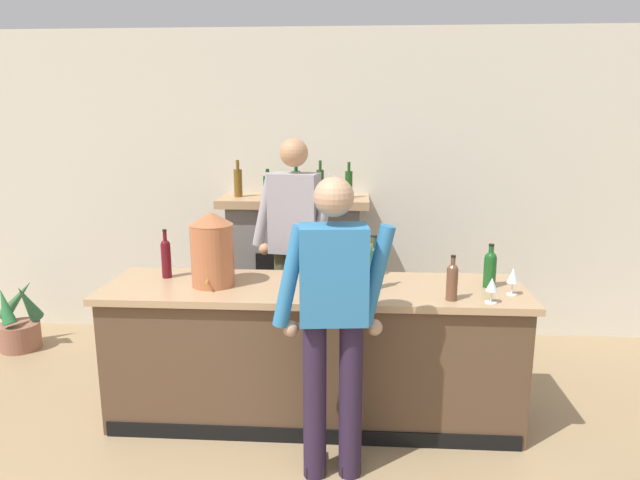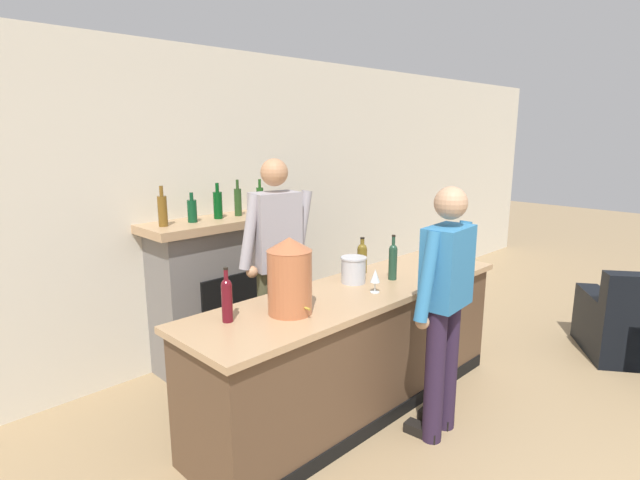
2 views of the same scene
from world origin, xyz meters
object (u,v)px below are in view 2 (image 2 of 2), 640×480
object	(u,v)px
fireplace_stone	(219,290)
wine_bottle_burgundy_dark	(227,298)
ice_bucket_steel	(354,270)
wine_bottle_rose_blush	(393,260)
wine_bottle_port_short	(448,258)
wine_glass_near_bucket	(459,248)
wine_bottle_cabernet_heavy	(437,246)
wine_glass_back_row	(466,256)
copper_dispenser	(290,275)
person_customer	(444,303)
wine_bottle_merlot_tall	(362,257)
wine_glass_front_right	(375,277)
person_bartender	(276,264)

from	to	relation	value
fireplace_stone	wine_bottle_burgundy_dark	distance (m)	1.49
fireplace_stone	ice_bucket_steel	bearing A→B (deg)	-72.75
wine_bottle_rose_blush	wine_bottle_port_short	distance (m)	0.50
fireplace_stone	wine_glass_near_bucket	size ratio (longest dim) A/B	9.42
wine_bottle_port_short	wine_glass_near_bucket	world-z (taller)	wine_bottle_port_short
wine_bottle_cabernet_heavy	wine_glass_back_row	size ratio (longest dim) A/B	1.86
wine_bottle_cabernet_heavy	wine_glass_near_bucket	world-z (taller)	wine_bottle_cabernet_heavy
fireplace_stone	wine_bottle_rose_blush	size ratio (longest dim) A/B	4.67
wine_glass_back_row	wine_bottle_port_short	bearing A→B (deg)	170.51
ice_bucket_steel	wine_bottle_port_short	distance (m)	0.82
copper_dispenser	wine_bottle_burgundy_dark	xyz separation A→B (m)	(-0.36, 0.15, -0.10)
person_customer	ice_bucket_steel	xyz separation A→B (m)	(-0.04, 0.76, 0.08)
person_customer	wine_glass_back_row	distance (m)	0.99
wine_bottle_rose_blush	wine_glass_near_bucket	world-z (taller)	wine_bottle_rose_blush
ice_bucket_steel	wine_bottle_merlot_tall	world-z (taller)	wine_bottle_merlot_tall
wine_glass_front_right	person_customer	bearing A→B (deg)	-77.01
wine_bottle_burgundy_dark	wine_bottle_port_short	world-z (taller)	wine_bottle_burgundy_dark
wine_bottle_merlot_tall	wine_glass_back_row	xyz separation A→B (m)	(0.71, -0.52, -0.03)
ice_bucket_steel	fireplace_stone	bearing A→B (deg)	107.25
wine_bottle_burgundy_dark	wine_bottle_port_short	bearing A→B (deg)	-10.99
person_bartender	wine_bottle_port_short	bearing A→B (deg)	-40.43
copper_dispenser	wine_glass_front_right	xyz separation A→B (m)	(0.69, -0.12, -0.13)
ice_bucket_steel	wine_bottle_port_short	size ratio (longest dim) A/B	0.71
person_customer	wine_glass_front_right	size ratio (longest dim) A/B	10.05
person_bartender	wine_glass_front_right	distance (m)	0.83
ice_bucket_steel	wine_bottle_cabernet_heavy	xyz separation A→B (m)	(1.02, -0.07, 0.03)
person_customer	wine_bottle_merlot_tall	bearing A→B (deg)	76.61
person_bartender	wine_glass_near_bucket	distance (m)	1.62
wine_bottle_rose_blush	wine_glass_back_row	size ratio (longest dim) A/B	2.28
wine_bottle_rose_blush	wine_glass_front_right	size ratio (longest dim) A/B	2.05
fireplace_stone	wine_glass_front_right	size ratio (longest dim) A/B	9.59
wine_glass_back_row	wine_bottle_cabernet_heavy	bearing A→B (deg)	79.47
wine_bottle_cabernet_heavy	wine_bottle_burgundy_dark	bearing A→B (deg)	177.83
wine_bottle_port_short	wine_glass_front_right	world-z (taller)	wine_bottle_port_short
person_bartender	wine_glass_front_right	xyz separation A→B (m)	(0.23, -0.80, 0.01)
wine_glass_near_bucket	wine_bottle_rose_blush	bearing A→B (deg)	175.05
person_bartender	wine_glass_near_bucket	size ratio (longest dim) A/B	10.67
wine_glass_near_bucket	copper_dispenser	bearing A→B (deg)	177.54
wine_bottle_rose_blush	ice_bucket_steel	bearing A→B (deg)	150.51
wine_bottle_burgundy_dark	wine_glass_back_row	xyz separation A→B (m)	(2.09, -0.40, -0.04)
wine_glass_near_bucket	wine_bottle_merlot_tall	bearing A→B (deg)	157.44
wine_bottle_cabernet_heavy	wine_bottle_port_short	bearing A→B (deg)	-135.44
wine_bottle_rose_blush	copper_dispenser	bearing A→B (deg)	179.57
fireplace_stone	wine_bottle_merlot_tall	xyz separation A→B (m)	(0.64, -1.11, 0.39)
fireplace_stone	ice_bucket_steel	size ratio (longest dim) A/B	8.25
fireplace_stone	person_customer	xyz separation A→B (m)	(0.43, -2.00, 0.27)
wine_glass_front_right	wine_glass_back_row	size ratio (longest dim) A/B	1.11
wine_bottle_burgundy_dark	person_bartender	bearing A→B (deg)	32.69
person_bartender	wine_bottle_rose_blush	size ratio (longest dim) A/B	5.29
person_customer	wine_bottle_cabernet_heavy	bearing A→B (deg)	34.93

